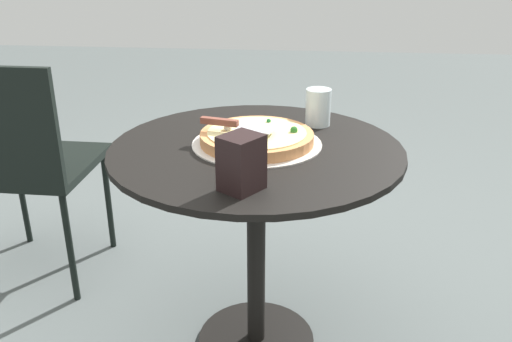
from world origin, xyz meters
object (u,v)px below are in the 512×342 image
pizza_server (236,125)px  drinking_cup (318,107)px  pizza_on_tray (256,138)px  patio_chair_near (21,157)px  napkin_dispenser (241,163)px  patio_table (256,195)px

pizza_server → drinking_cup: size_ratio=1.90×
pizza_on_tray → patio_chair_near: bearing=-16.8°
napkin_dispenser → drinking_cup: bearing=15.6°
pizza_on_tray → pizza_server: (0.05, 0.01, 0.04)m
pizza_on_tray → pizza_server: 0.07m
patio_chair_near → drinking_cup: bearing=176.4°
pizza_server → patio_table: bearing=175.1°
patio_table → pizza_on_tray: 0.17m
patio_table → drinking_cup: drinking_cup is taller
patio_chair_near → pizza_on_tray: bearing=163.2°
patio_table → pizza_server: 0.22m
patio_chair_near → patio_table: bearing=162.1°
napkin_dispenser → patio_table: bearing=34.1°
patio_table → patio_chair_near: (0.86, -0.28, -0.03)m
drinking_cup → patio_chair_near: (1.03, -0.07, -0.23)m
drinking_cup → patio_chair_near: size_ratio=0.13×
pizza_server → patio_chair_near: patio_chair_near is taller
pizza_on_tray → napkin_dispenser: 0.31m
napkin_dispenser → patio_chair_near: 1.05m
patio_table → patio_chair_near: patio_chair_near is taller
drinking_cup → napkin_dispenser: bearing=70.4°
pizza_server → patio_chair_near: (0.80, -0.27, -0.24)m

